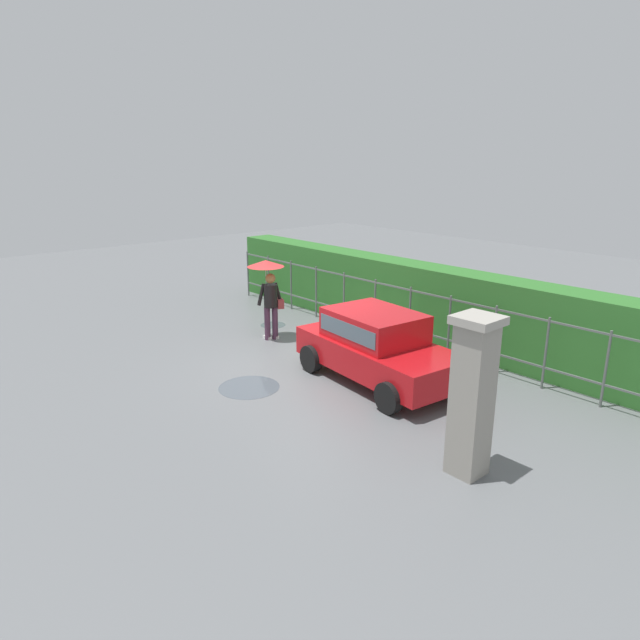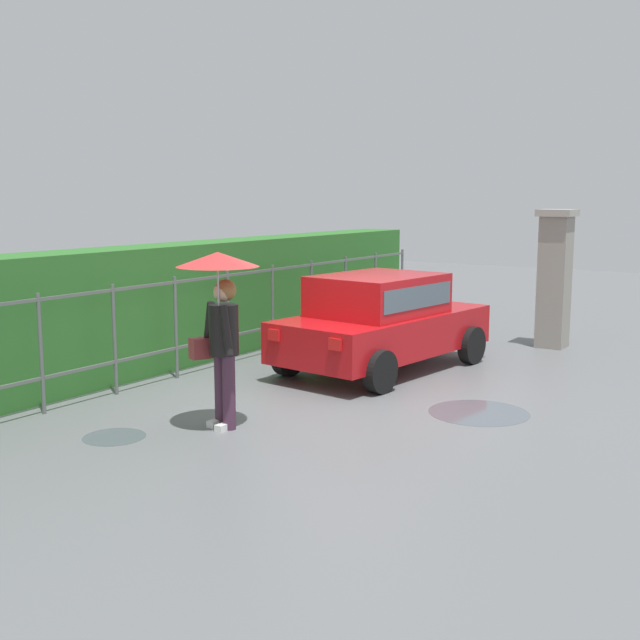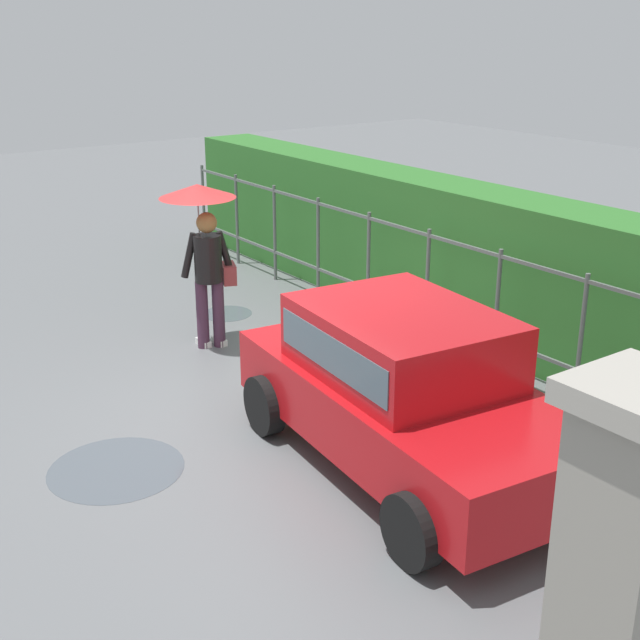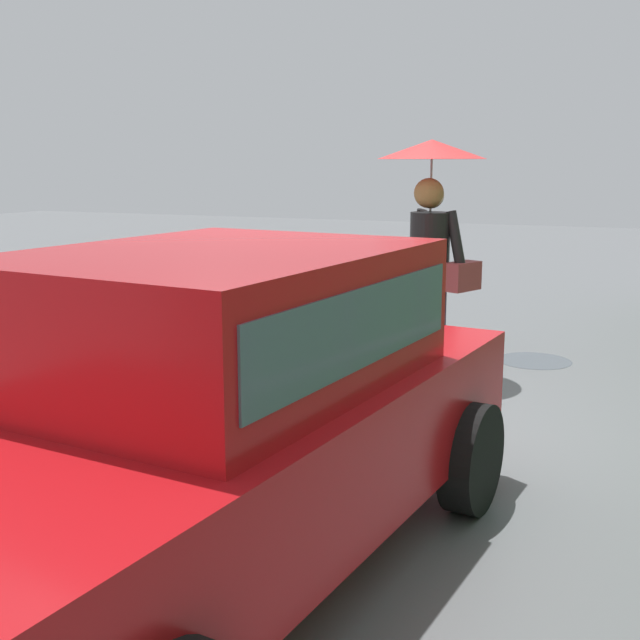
# 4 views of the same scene
# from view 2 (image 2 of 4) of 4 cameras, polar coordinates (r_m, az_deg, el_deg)

# --- Properties ---
(ground_plane) EXTENTS (40.00, 40.00, 0.00)m
(ground_plane) POSITION_cam_2_polar(r_m,az_deg,el_deg) (10.72, 2.30, -5.47)
(ground_plane) COLOR slate
(car) EXTENTS (3.87, 2.17, 1.48)m
(car) POSITION_cam_2_polar(r_m,az_deg,el_deg) (12.17, 4.41, 0.11)
(car) COLOR #B71116
(car) RESTS_ON ground
(pedestrian) EXTENTS (0.93, 0.93, 2.04)m
(pedestrian) POSITION_cam_2_polar(r_m,az_deg,el_deg) (9.05, -7.17, 1.15)
(pedestrian) COLOR #47283D
(pedestrian) RESTS_ON ground
(gate_pillar) EXTENTS (0.60, 0.60, 2.42)m
(gate_pillar) POSITION_cam_2_polar(r_m,az_deg,el_deg) (14.53, 16.44, 2.95)
(gate_pillar) COLOR gray
(gate_pillar) RESTS_ON ground
(fence_section) EXTENTS (12.85, 0.05, 1.50)m
(fence_section) POSITION_cam_2_polar(r_m,az_deg,el_deg) (12.20, -8.39, 0.16)
(fence_section) COLOR #59605B
(fence_section) RESTS_ON ground
(hedge_row) EXTENTS (13.80, 0.90, 1.90)m
(hedge_row) POSITION_cam_2_polar(r_m,az_deg,el_deg) (12.72, -11.05, 1.02)
(hedge_row) COLOR #2D6B28
(hedge_row) RESTS_ON ground
(puddle_near) EXTENTS (1.24, 1.24, 0.00)m
(puddle_near) POSITION_cam_2_polar(r_m,az_deg,el_deg) (10.11, 11.29, -6.51)
(puddle_near) COLOR #4C545B
(puddle_near) RESTS_ON ground
(puddle_far) EXTENTS (0.70, 0.70, 0.00)m
(puddle_far) POSITION_cam_2_polar(r_m,az_deg,el_deg) (9.25, -14.51, -8.09)
(puddle_far) COLOR #4C545B
(puddle_far) RESTS_ON ground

